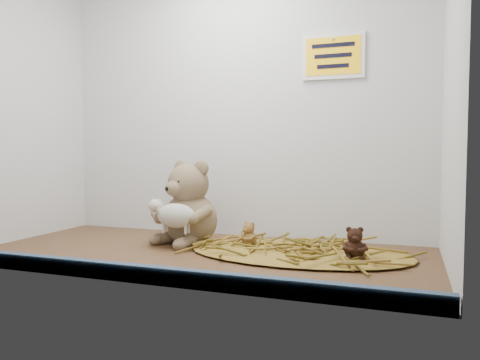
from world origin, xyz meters
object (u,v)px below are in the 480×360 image
(mini_teddy_tan, at_px, (249,233))
(mini_teddy_brown, at_px, (355,241))
(main_teddy, at_px, (190,202))
(toy_lamb, at_px, (176,216))

(mini_teddy_tan, distance_m, mini_teddy_brown, 0.30)
(mini_teddy_brown, bearing_deg, mini_teddy_tan, 156.16)
(main_teddy, bearing_deg, mini_teddy_brown, 14.84)
(toy_lamb, bearing_deg, main_teddy, 90.00)
(mini_teddy_brown, bearing_deg, toy_lamb, 169.95)
(mini_teddy_tan, bearing_deg, mini_teddy_brown, 17.61)
(main_teddy, height_order, toy_lamb, main_teddy)
(toy_lamb, distance_m, mini_teddy_brown, 0.48)
(main_teddy, bearing_deg, mini_teddy_tan, 20.24)
(toy_lamb, distance_m, mini_teddy_tan, 0.21)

